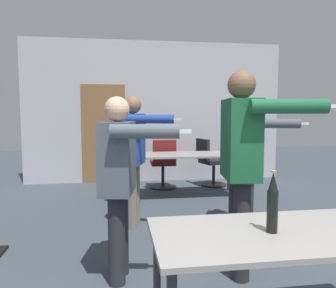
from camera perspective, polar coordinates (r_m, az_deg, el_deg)
The scene contains 10 objects.
back_wall at distance 7.03m, azimuth -2.39°, elevation 5.50°, with size 5.47×0.12×2.96m.
conference_table_near at distance 2.15m, azimuth 21.37°, elevation -15.70°, with size 1.70×0.73×0.75m.
conference_table_far at distance 5.63m, azimuth 1.51°, elevation -2.35°, with size 2.23×0.80×0.75m.
person_near_casual at distance 4.13m, azimuth 13.96°, elevation -1.48°, with size 0.70×0.78×1.61m.
person_right_polo at distance 2.82m, azimuth -8.46°, elevation -4.88°, with size 0.72×0.76×1.58m.
person_left_plaid at distance 2.91m, azimuth 12.77°, elevation -1.80°, with size 0.81×0.78×1.80m.
person_far_watching at distance 4.15m, azimuth -5.94°, elevation -0.80°, with size 0.72×0.76×1.66m.
office_chair_far_right at distance 6.31m, azimuth -0.81°, elevation -3.72°, with size 0.52×0.55×0.96m.
office_chair_near_pushed at distance 6.61m, azimuth 7.41°, elevation -3.39°, with size 0.62×0.57×0.95m.
beer_bottle at distance 2.00m, azimuth 17.75°, elevation -9.83°, with size 0.06×0.06×0.36m.
Camera 1 is at (-0.77, -1.50, 1.43)m, focal length 35.00 mm.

